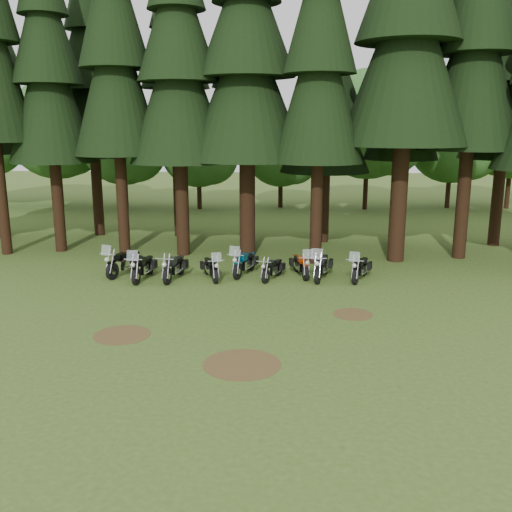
% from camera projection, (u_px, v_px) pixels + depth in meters
% --- Properties ---
extents(ground, '(120.00, 120.00, 0.00)m').
position_uv_depth(ground, '(224.00, 316.00, 19.78)').
color(ground, '#37551B').
rests_on(ground, ground).
extents(pine_front_2, '(4.32, 4.32, 16.22)m').
position_uv_depth(pine_front_2, '(46.00, 56.00, 27.75)').
color(pine_front_2, black).
rests_on(pine_front_2, ground).
extents(pine_front_3, '(4.32, 4.32, 17.57)m').
position_uv_depth(pine_front_3, '(114.00, 37.00, 27.04)').
color(pine_front_3, black).
rests_on(pine_front_3, ground).
extents(pine_front_4, '(4.95, 4.95, 16.33)m').
position_uv_depth(pine_front_4, '(178.00, 53.00, 26.91)').
color(pine_front_4, black).
rests_on(pine_front_4, ground).
extents(pine_front_5, '(5.81, 5.81, 16.72)m').
position_uv_depth(pine_front_5, '(247.00, 47.00, 26.69)').
color(pine_front_5, black).
rests_on(pine_front_5, ground).
extents(pine_front_6, '(4.15, 4.15, 16.75)m').
position_uv_depth(pine_front_6, '(320.00, 42.00, 25.08)').
color(pine_front_6, black).
rests_on(pine_front_6, ground).
extents(pine_front_7, '(5.98, 5.98, 19.41)m').
position_uv_depth(pine_front_7, '(410.00, 5.00, 25.19)').
color(pine_front_7, black).
rests_on(pine_front_7, ground).
extents(pine_front_8, '(4.79, 4.79, 18.63)m').
position_uv_depth(pine_front_8, '(478.00, 19.00, 25.90)').
color(pine_front_8, black).
rests_on(pine_front_8, ground).
extents(pine_back_1, '(4.52, 4.52, 16.22)m').
position_uv_depth(pine_back_1, '(89.00, 66.00, 32.12)').
color(pine_back_1, black).
rests_on(pine_back_1, ground).
extents(pine_back_2, '(4.85, 4.85, 16.30)m').
position_uv_depth(pine_back_2, '(175.00, 64.00, 31.85)').
color(pine_back_2, black).
rests_on(pine_back_2, ground).
extents(pine_back_3, '(4.35, 4.35, 16.20)m').
position_uv_depth(pine_back_3, '(244.00, 62.00, 30.18)').
color(pine_back_3, black).
rests_on(pine_back_3, ground).
extents(pine_back_4, '(4.94, 4.94, 13.78)m').
position_uv_depth(pine_back_4, '(326.00, 91.00, 30.53)').
color(pine_back_4, black).
rests_on(pine_back_4, ground).
extents(pine_back_5, '(3.94, 3.94, 16.33)m').
position_uv_depth(pine_back_5, '(406.00, 59.00, 29.54)').
color(pine_back_5, black).
rests_on(pine_back_5, ground).
extents(pine_back_6, '(4.59, 4.59, 16.58)m').
position_uv_depth(pine_back_6, '(511.00, 55.00, 29.10)').
color(pine_back_6, black).
rests_on(pine_back_6, ground).
extents(decid_1, '(7.91, 7.69, 9.88)m').
position_uv_depth(decid_1, '(60.00, 133.00, 44.53)').
color(decid_1, black).
rests_on(decid_1, ground).
extents(decid_2, '(6.72, 6.53, 8.40)m').
position_uv_depth(decid_2, '(126.00, 145.00, 43.41)').
color(decid_2, black).
rests_on(decid_2, ground).
extents(decid_3, '(6.12, 5.95, 7.65)m').
position_uv_depth(decid_3, '(202.00, 151.00, 43.48)').
color(decid_3, black).
rests_on(decid_3, ground).
extents(decid_4, '(5.93, 5.76, 7.41)m').
position_uv_depth(decid_4, '(284.00, 152.00, 44.27)').
color(decid_4, black).
rests_on(decid_4, ground).
extents(decid_5, '(8.45, 8.21, 10.56)m').
position_uv_depth(decid_5, '(374.00, 127.00, 42.82)').
color(decid_5, black).
rests_on(decid_5, ground).
extents(decid_6, '(7.06, 6.86, 8.82)m').
position_uv_depth(decid_6, '(457.00, 141.00, 43.89)').
color(decid_6, black).
rests_on(decid_6, ground).
extents(dirt_patch_0, '(1.80, 1.80, 0.01)m').
position_uv_depth(dirt_patch_0, '(122.00, 335.00, 18.03)').
color(dirt_patch_0, '#4C3D1E').
rests_on(dirt_patch_0, ground).
extents(dirt_patch_1, '(1.40, 1.40, 0.01)m').
position_uv_depth(dirt_patch_1, '(353.00, 314.00, 19.98)').
color(dirt_patch_1, '#4C3D1E').
rests_on(dirt_patch_1, ground).
extents(dirt_patch_2, '(2.20, 2.20, 0.01)m').
position_uv_depth(dirt_patch_2, '(242.00, 364.00, 15.83)').
color(dirt_patch_2, '#4C3D1E').
rests_on(dirt_patch_2, ground).
extents(motorcycle_0, '(1.13, 2.46, 1.58)m').
position_uv_depth(motorcycle_0, '(124.00, 263.00, 25.08)').
color(motorcycle_0, black).
rests_on(motorcycle_0, ground).
extents(motorcycle_1, '(0.55, 2.46, 1.54)m').
position_uv_depth(motorcycle_1, '(143.00, 268.00, 24.31)').
color(motorcycle_1, black).
rests_on(motorcycle_1, ground).
extents(motorcycle_2, '(0.49, 2.41, 0.98)m').
position_uv_depth(motorcycle_2, '(174.00, 268.00, 24.38)').
color(motorcycle_2, black).
rests_on(motorcycle_2, ground).
extents(motorcycle_3, '(1.04, 2.15, 1.39)m').
position_uv_depth(motorcycle_3, '(211.00, 268.00, 24.43)').
color(motorcycle_3, black).
rests_on(motorcycle_3, ground).
extents(motorcycle_4, '(0.96, 2.40, 1.52)m').
position_uv_depth(motorcycle_4, '(244.00, 264.00, 25.09)').
color(motorcycle_4, black).
rests_on(motorcycle_4, ground).
extents(motorcycle_5, '(0.85, 1.96, 0.83)m').
position_uv_depth(motorcycle_5, '(272.00, 270.00, 24.41)').
color(motorcycle_5, black).
rests_on(motorcycle_5, ground).
extents(motorcycle_6, '(0.83, 2.26, 1.43)m').
position_uv_depth(motorcycle_6, '(301.00, 265.00, 24.89)').
color(motorcycle_6, black).
rests_on(motorcycle_6, ground).
extents(motorcycle_7, '(0.84, 2.51, 1.58)m').
position_uv_depth(motorcycle_7, '(321.00, 267.00, 24.45)').
color(motorcycle_7, black).
rests_on(motorcycle_7, ground).
extents(motorcycle_8, '(1.05, 2.26, 1.45)m').
position_uv_depth(motorcycle_8, '(360.00, 269.00, 24.28)').
color(motorcycle_8, black).
rests_on(motorcycle_8, ground).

